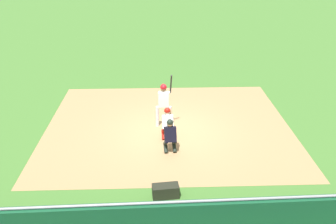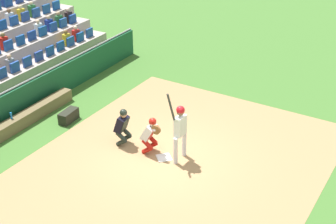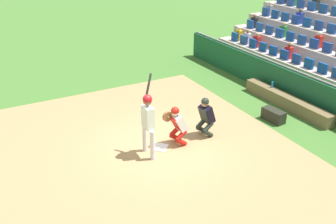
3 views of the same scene
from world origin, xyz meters
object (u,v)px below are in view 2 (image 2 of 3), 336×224
dugout_bench (32,114)px  water_bottle_on_bench (11,116)px  catcher_crouching (150,133)px  equipment_duffel_bag (69,116)px  batter_at_plate (180,127)px  home_plate_marker (164,157)px  home_plate_umpire (123,125)px

dugout_bench → water_bottle_on_bench: size_ratio=16.83×
catcher_crouching → equipment_duffel_bag: (-0.28, -3.58, -0.50)m
batter_at_plate → equipment_duffel_bag: batter_at_plate is taller
water_bottle_on_bench → equipment_duffel_bag: water_bottle_on_bench is taller
home_plate_marker → equipment_duffel_bag: size_ratio=0.56×
batter_at_plate → equipment_duffel_bag: 4.67m
home_plate_umpire → home_plate_marker: bearing=87.8°
batter_at_plate → catcher_crouching: (0.10, -0.99, -0.46)m
catcher_crouching → water_bottle_on_bench: bearing=-76.6°
catcher_crouching → equipment_duffel_bag: size_ratio=1.60×
home_plate_marker → home_plate_umpire: 1.71m
home_plate_marker → water_bottle_on_bench: 5.50m
catcher_crouching → home_plate_umpire: home_plate_umpire is taller
home_plate_marker → batter_at_plate: (-0.18, 0.46, 1.15)m
catcher_crouching → dugout_bench: size_ratio=0.33×
home_plate_umpire → equipment_duffel_bag: home_plate_umpire is taller
catcher_crouching → dugout_bench: 4.79m
home_plate_umpire → water_bottle_on_bench: 3.97m
home_plate_umpire → equipment_duffel_bag: bearing=-96.8°
equipment_duffel_bag → home_plate_marker: bearing=80.5°
water_bottle_on_bench → equipment_duffel_bag: 1.94m
home_plate_marker → batter_at_plate: size_ratio=0.19×
batter_at_plate → water_bottle_on_bench: batter_at_plate is taller
dugout_bench → catcher_crouching: bearing=93.7°
dugout_bench → equipment_duffel_bag: bearing=116.6°
batter_at_plate → home_plate_umpire: batter_at_plate is taller
batter_at_plate → dugout_bench: 5.83m
home_plate_marker → equipment_duffel_bag: (-0.36, -4.11, 0.19)m
home_plate_umpire → batter_at_plate: bearing=93.4°
batter_at_plate → water_bottle_on_bench: (1.25, -5.82, -0.61)m
home_plate_marker → water_bottle_on_bench: water_bottle_on_bench is taller
home_plate_marker → catcher_crouching: (-0.08, -0.53, 0.69)m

